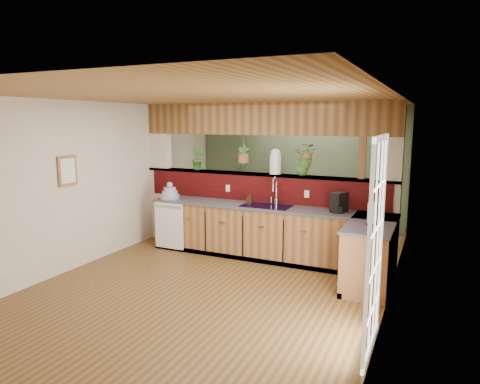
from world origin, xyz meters
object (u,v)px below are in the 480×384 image
at_px(soap_dispenser, 250,198).
at_px(glass_jar, 275,161).
at_px(faucet, 275,190).
at_px(dish_stack, 170,193).
at_px(shelving_console, 261,202).
at_px(paper_towel, 372,214).
at_px(coffee_maker, 339,203).

distance_m(soap_dispenser, glass_jar, 0.77).
bearing_deg(faucet, dish_stack, -172.82).
bearing_deg(shelving_console, paper_towel, -37.67).
xyz_separation_m(faucet, shelving_console, (-1.10, 2.12, -0.66)).
bearing_deg(soap_dispenser, paper_towel, -17.80).
relative_size(faucet, coffee_maker, 1.53).
relative_size(faucet, soap_dispenser, 2.56).
xyz_separation_m(soap_dispenser, coffee_maker, (1.52, -0.04, 0.05)).
distance_m(coffee_maker, glass_jar, 1.36).
bearing_deg(glass_jar, soap_dispenser, -135.78).
relative_size(faucet, glass_jar, 1.11).
bearing_deg(paper_towel, dish_stack, 171.59).
distance_m(dish_stack, soap_dispenser, 1.52).
relative_size(dish_stack, paper_towel, 1.07).
xyz_separation_m(faucet, glass_jar, (-0.08, 0.22, 0.45)).
relative_size(faucet, shelving_console, 0.29).
distance_m(coffee_maker, shelving_console, 3.20).
distance_m(coffee_maker, paper_towel, 0.85).
height_order(dish_stack, shelving_console, dish_stack).
bearing_deg(soap_dispenser, shelving_console, 106.95).
relative_size(paper_towel, glass_jar, 0.75).
bearing_deg(glass_jar, coffee_maker, -17.23).
bearing_deg(paper_towel, soap_dispenser, 162.20).
distance_m(glass_jar, shelving_console, 2.42).
height_order(soap_dispenser, paper_towel, paper_towel).
bearing_deg(dish_stack, soap_dispenser, 5.22).
distance_m(soap_dispenser, shelving_console, 2.38).
bearing_deg(coffee_maker, shelving_console, 156.69).
distance_m(faucet, coffee_maker, 1.11).
bearing_deg(coffee_maker, dish_stack, -155.55).
relative_size(dish_stack, soap_dispenser, 1.85).
bearing_deg(faucet, coffee_maker, -7.59).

